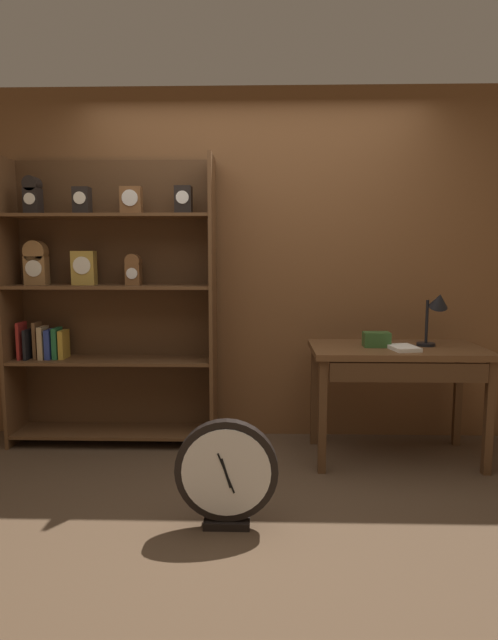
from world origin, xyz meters
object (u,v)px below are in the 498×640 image
Objects in this scene: bookshelf at (106,301)px; toolbox_small at (376,339)px; open_repair_manual at (403,348)px; workbench at (397,362)px; round_clock_large at (227,473)px; desk_lamp at (436,309)px.

bookshelf is 11.89× the size of toolbox_small.
workbench is at bearing 87.51° from open_repair_manual.
open_repair_manual reaches higher than round_clock_large.
workbench is at bearing -173.62° from desk_lamp.
round_clock_large is (-1.09, -0.83, -0.50)m from open_repair_manual.
bookshelf reaches higher than open_repair_manual.
workbench is 2.02× the size of round_clock_large.
desk_lamp reaches higher than open_repair_manual.
desk_lamp is 0.44m from toolbox_small.
workbench is 0.43m from desk_lamp.
desk_lamp reaches higher than workbench.
workbench is 6.56× the size of toolbox_small.
bookshelf is 2.31m from desk_lamp.
toolbox_small is at bearing 134.89° from open_repair_manual.
toolbox_small is (-0.14, 0.02, 0.15)m from workbench.
bookshelf is 2.11m from open_repair_manual.
toolbox_small reaches higher than workbench.
desk_lamp reaches higher than round_clock_large.
open_repair_manual is at bearing -11.04° from bookshelf.
round_clock_large is (-1.08, -0.92, -0.39)m from workbench.
desk_lamp is at bearing 1.10° from toolbox_small.
toolbox_small is (1.91, -0.29, -0.22)m from bookshelf.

